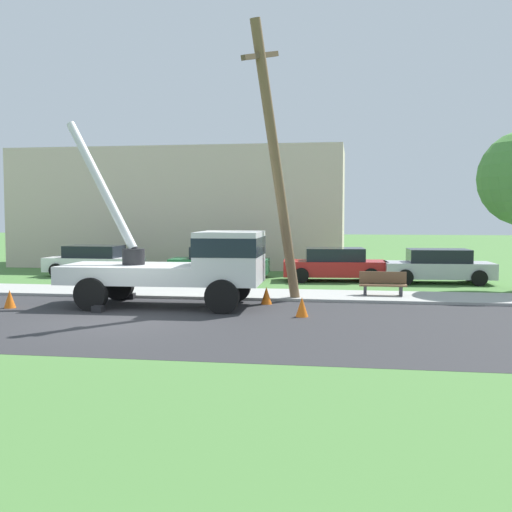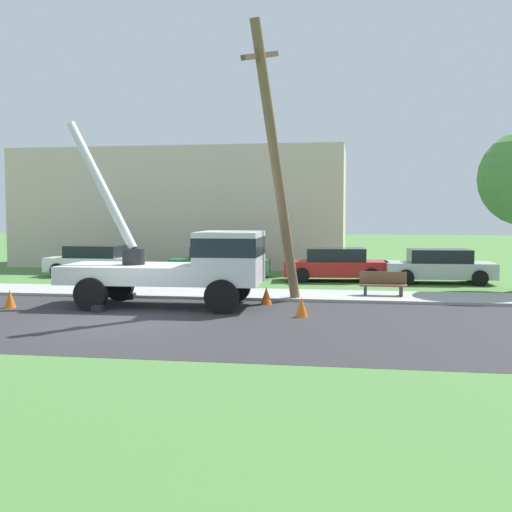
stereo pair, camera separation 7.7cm
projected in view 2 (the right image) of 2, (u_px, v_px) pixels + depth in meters
name	position (u px, v px, depth m)	size (l,w,h in m)	color
ground_plane	(216.00, 276.00, 28.73)	(120.00, 120.00, 0.00)	#477538
road_asphalt	(117.00, 320.00, 16.91)	(80.00, 8.57, 0.01)	#2B2B2D
sidewalk_strip	(176.00, 293.00, 22.43)	(80.00, 2.66, 0.10)	#9E9E99
utility_truck	(189.00, 262.00, 19.29)	(6.83, 3.21, 5.98)	silver
leaning_utility_pole	(276.00, 163.00, 19.57)	(1.60, 2.89, 8.77)	brown
traffic_cone_ahead	(302.00, 307.00, 17.43)	(0.36, 0.36, 0.56)	orange
traffic_cone_behind	(10.00, 299.00, 19.11)	(0.36, 0.36, 0.56)	orange
traffic_cone_curbside	(266.00, 296.00, 19.88)	(0.36, 0.36, 0.56)	orange
parked_sedan_white	(95.00, 261.00, 28.88)	(4.42, 2.05, 1.42)	silver
parked_sedan_green	(220.00, 262.00, 28.05)	(4.47, 2.14, 1.42)	#1E6638
parked_sedan_red	(335.00, 264.00, 26.73)	(4.55, 2.29, 1.42)	#B21E1E
parked_sedan_silver	(439.00, 266.00, 25.87)	(4.48, 2.16, 1.42)	#B7B7BF
park_bench	(383.00, 285.00, 21.31)	(1.60, 0.45, 0.90)	brown
lowrise_building_backdrop	(183.00, 208.00, 34.90)	(18.00, 6.00, 6.40)	beige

